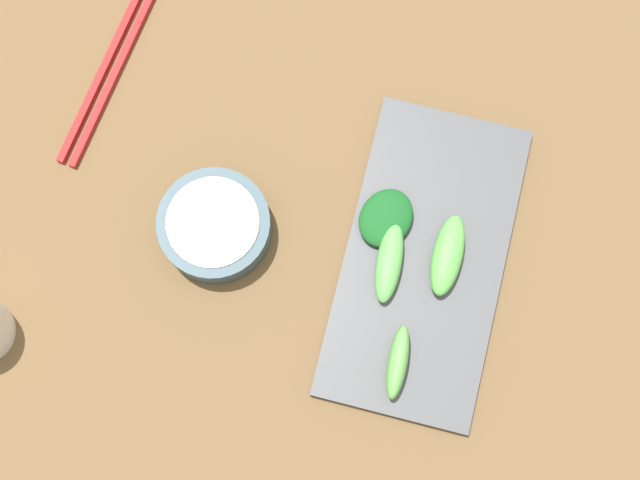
{
  "coord_description": "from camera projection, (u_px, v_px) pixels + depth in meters",
  "views": [
    {
      "loc": [
        0.01,
        -0.16,
        0.93
      ],
      "look_at": [
        -0.03,
        0.02,
        0.05
      ],
      "focal_mm": 48.55,
      "sensor_mm": 36.0,
      "label": 1
    }
  ],
  "objects": [
    {
      "name": "broccoli_leafy_0",
      "position": [
        386.0,
        218.0,
        0.92
      ],
      "size": [
        0.07,
        0.08,
        0.02
      ],
      "primitive_type": "ellipsoid",
      "rotation": [
        0.0,
        0.0,
        -0.3
      ],
      "color": "#175921",
      "rests_on": "serving_plate"
    },
    {
      "name": "tabletop",
      "position": [
        343.0,
        271.0,
        0.94
      ],
      "size": [
        2.1,
        2.1,
        0.02
      ],
      "primitive_type": "cube",
      "color": "brown",
      "rests_on": "ground"
    },
    {
      "name": "broccoli_stalk_2",
      "position": [
        389.0,
        262.0,
        0.9
      ],
      "size": [
        0.03,
        0.09,
        0.02
      ],
      "primitive_type": "ellipsoid",
      "rotation": [
        0.0,
        0.0,
        0.07
      ],
      "color": "#60B155",
      "rests_on": "serving_plate"
    },
    {
      "name": "chopsticks",
      "position": [
        109.0,
        72.0,
        0.97
      ],
      "size": [
        0.05,
        0.23,
        0.01
      ],
      "rotation": [
        0.0,
        0.0,
        -0.13
      ],
      "color": "red",
      "rests_on": "tabletop"
    },
    {
      "name": "broccoli_stalk_1",
      "position": [
        398.0,
        362.0,
        0.88
      ],
      "size": [
        0.02,
        0.08,
        0.03
      ],
      "primitive_type": "ellipsoid",
      "rotation": [
        0.0,
        0.0,
        0.06
      ],
      "color": "#65B354",
      "rests_on": "serving_plate"
    },
    {
      "name": "serving_plate",
      "position": [
        424.0,
        260.0,
        0.92
      ],
      "size": [
        0.17,
        0.33,
        0.01
      ],
      "primitive_type": "cube",
      "color": "#4C4D52",
      "rests_on": "tabletop"
    },
    {
      "name": "broccoli_stalk_3",
      "position": [
        448.0,
        255.0,
        0.9
      ],
      "size": [
        0.03,
        0.09,
        0.03
      ],
      "primitive_type": "ellipsoid",
      "rotation": [
        0.0,
        0.0,
        0.0
      ],
      "color": "#60B750",
      "rests_on": "serving_plate"
    },
    {
      "name": "sauce_bowl",
      "position": [
        215.0,
        226.0,
        0.91
      ],
      "size": [
        0.12,
        0.12,
        0.04
      ],
      "color": "#2F4653",
      "rests_on": "tabletop"
    }
  ]
}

